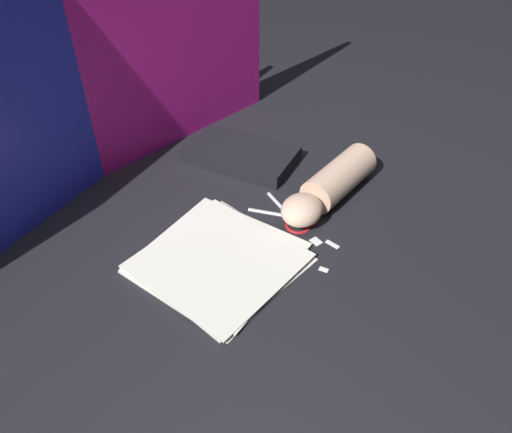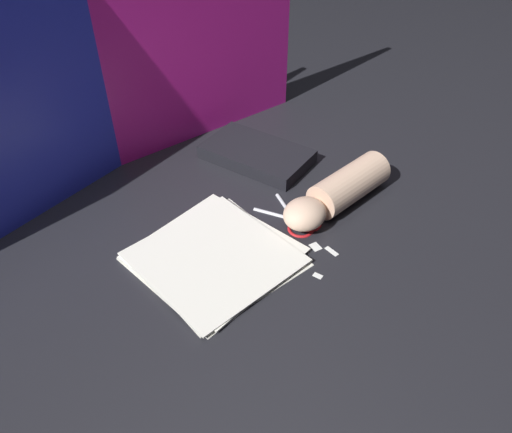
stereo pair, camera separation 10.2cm
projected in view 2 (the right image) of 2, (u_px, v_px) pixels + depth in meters
ground_plane at (270, 239)px, 1.06m from camera, size 6.00×6.00×0.00m
backdrop_panel_left at (45, 105)px, 1.03m from camera, size 0.87×0.16×0.46m
backdrop_panel_center at (184, 37)px, 1.20m from camera, size 0.66×0.09×0.55m
paper_stack at (215, 256)px, 1.01m from camera, size 0.30×0.31×0.01m
book_closed at (257, 154)px, 1.27m from camera, size 0.21×0.29×0.03m
scissors at (298, 221)px, 1.09m from camera, size 0.10×0.16×0.01m
hand_forearm at (338, 192)px, 1.11m from camera, size 0.30×0.09×0.08m
paper_scrap_near at (318, 276)px, 0.97m from camera, size 0.02×0.02×0.00m
paper_scrap_mid at (315, 247)px, 1.04m from camera, size 0.02×0.03×0.00m
paper_scrap_far at (332, 251)px, 1.03m from camera, size 0.01×0.03×0.00m
pen at (163, 270)px, 0.98m from camera, size 0.02×0.14×0.01m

